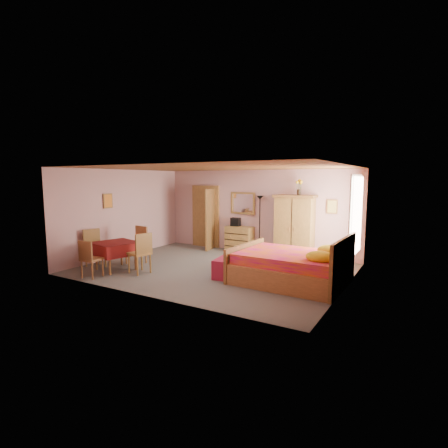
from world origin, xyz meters
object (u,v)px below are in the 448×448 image
Objects in this scene: chest_of_drawers at (239,239)px; bed at (290,258)px; floor_lamp at (260,225)px; wardrobe at (294,227)px; chair_south at (92,259)px; chair_east at (139,253)px; bench at (232,265)px; chair_west at (95,248)px; sunflower_vase at (299,187)px; chair_north at (136,245)px; stereo at (236,222)px; wall_mirror at (243,203)px; dining_table at (116,256)px.

chest_of_drawers is 3.51m from bed.
wardrobe reaches higher than floor_lamp.
chair_east reaches higher than chair_south.
wardrobe reaches higher than chair_south.
bench is 3.67m from chair_west.
chair_north is at bearing -142.30° from sunflower_vase.
stereo is at bearing 140.05° from bed.
floor_lamp is 3.10m from bed.
bench is at bearing -80.69° from floor_lamp.
chair_west is (-4.20, -3.63, -0.43)m from wardrobe.
wall_mirror is 3.99m from chair_east.
floor_lamp reaches higher than bed.
bench is (1.09, -2.66, -1.32)m from wall_mirror.
floor_lamp is 4.83m from chair_west.
chair_west is (-0.74, 0.71, 0.05)m from chair_south.
floor_lamp is (0.84, 0.02, -0.05)m from stereo.
dining_table is at bearing -122.77° from floor_lamp.
floor_lamp is at bearing 156.71° from chair_west.
bench is 1.51× the size of chair_south.
wardrobe is 4.47m from chair_east.
chair_north is at bearing -172.18° from bed.
dining_table is (-2.35, -3.66, -0.55)m from floor_lamp.
chest_of_drawers is at bearing -175.62° from floor_lamp.
floor_lamp is at bearing -123.87° from chair_north.
wall_mirror is 0.66× the size of bench.
wall_mirror is 0.92× the size of dining_table.
stereo is 0.21× the size of bench.
chair_east is (1.44, 0.14, 0.01)m from chair_west.
wall_mirror reaches higher than bench.
stereo reaches higher than chair_east.
wall_mirror is at bearing 49.05° from stereo.
bed is (0.73, -2.35, -0.37)m from wardrobe.
sunflower_vase reaches higher than chair_east.
sunflower_vase is (1.94, -0.03, 1.68)m from chest_of_drawers.
wardrobe is 5.57m from chair_south.
chair_east is at bearing -114.18° from floor_lamp.
chair_west is (-2.37, -3.88, -1.05)m from wall_mirror.
floor_lamp reaches higher than stereo.
sunflower_vase is at bearing 44.68° from dining_table.
bed reaches higher than chair_west.
sunflower_vase is at bearing -0.78° from chest_of_drawers.
sunflower_vase is 0.44× the size of chair_east.
wardrobe is at bearing -1.93° from stereo.
floor_lamp reaches higher than dining_table.
stereo is 0.15× the size of wardrobe.
chair_east is (-0.77, -3.55, -0.44)m from stereo.
wall_mirror is at bearing 172.89° from sunflower_vase.
stereo is 0.64× the size of sunflower_vase.
bed reaches higher than stereo.
chair_south is (-1.62, -4.38, 0.04)m from chest_of_drawers.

